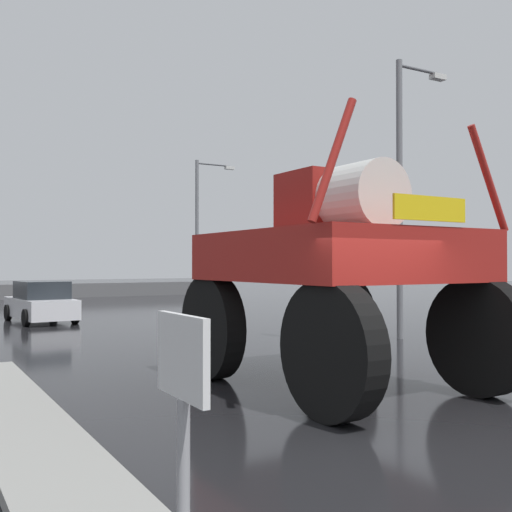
{
  "coord_description": "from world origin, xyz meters",
  "views": [
    {
      "loc": [
        -5.57,
        -5.29,
        2.16
      ],
      "look_at": [
        0.85,
        5.74,
        2.32
      ],
      "focal_mm": 41.94,
      "sensor_mm": 36.0,
      "label": 1
    }
  ],
  "objects_px": {
    "lane_arrow_sign": "(183,418)",
    "oversize_sprayer": "(337,268)",
    "streetlight_near_right": "(403,184)",
    "streetlight_far_right": "(200,224)",
    "sedan_ahead": "(41,303)",
    "traffic_signal_near_right": "(312,256)"
  },
  "relations": [
    {
      "from": "traffic_signal_near_right",
      "to": "streetlight_far_right",
      "type": "height_order",
      "value": "streetlight_far_right"
    },
    {
      "from": "oversize_sprayer",
      "to": "streetlight_far_right",
      "type": "relative_size",
      "value": 0.75
    },
    {
      "from": "traffic_signal_near_right",
      "to": "streetlight_near_right",
      "type": "height_order",
      "value": "streetlight_near_right"
    },
    {
      "from": "streetlight_near_right",
      "to": "streetlight_far_right",
      "type": "bearing_deg",
      "value": 87.87
    },
    {
      "from": "lane_arrow_sign",
      "to": "sedan_ahead",
      "type": "bearing_deg",
      "value": 81.57
    },
    {
      "from": "sedan_ahead",
      "to": "traffic_signal_near_right",
      "type": "distance_m",
      "value": 11.03
    },
    {
      "from": "streetlight_near_right",
      "to": "streetlight_far_right",
      "type": "height_order",
      "value": "streetlight_near_right"
    },
    {
      "from": "lane_arrow_sign",
      "to": "streetlight_near_right",
      "type": "bearing_deg",
      "value": 41.58
    },
    {
      "from": "oversize_sprayer",
      "to": "lane_arrow_sign",
      "type": "bearing_deg",
      "value": 135.13
    },
    {
      "from": "oversize_sprayer",
      "to": "streetlight_near_right",
      "type": "distance_m",
      "value": 7.75
    },
    {
      "from": "streetlight_near_right",
      "to": "lane_arrow_sign",
      "type": "bearing_deg",
      "value": -138.42
    },
    {
      "from": "streetlight_far_right",
      "to": "traffic_signal_near_right",
      "type": "bearing_deg",
      "value": -102.28
    },
    {
      "from": "lane_arrow_sign",
      "to": "oversize_sprayer",
      "type": "distance_m",
      "value": 7.61
    },
    {
      "from": "traffic_signal_near_right",
      "to": "streetlight_far_right",
      "type": "bearing_deg",
      "value": 77.72
    },
    {
      "from": "streetlight_near_right",
      "to": "streetlight_far_right",
      "type": "distance_m",
      "value": 15.16
    },
    {
      "from": "oversize_sprayer",
      "to": "sedan_ahead",
      "type": "height_order",
      "value": "oversize_sprayer"
    },
    {
      "from": "lane_arrow_sign",
      "to": "oversize_sprayer",
      "type": "height_order",
      "value": "oversize_sprayer"
    },
    {
      "from": "lane_arrow_sign",
      "to": "streetlight_near_right",
      "type": "xyz_separation_m",
      "value": [
        11.14,
        9.89,
        3.14
      ]
    },
    {
      "from": "streetlight_far_right",
      "to": "streetlight_near_right",
      "type": "bearing_deg",
      "value": -92.13
    },
    {
      "from": "lane_arrow_sign",
      "to": "sedan_ahead",
      "type": "relative_size",
      "value": 0.41
    },
    {
      "from": "sedan_ahead",
      "to": "streetlight_near_right",
      "type": "height_order",
      "value": "streetlight_near_right"
    },
    {
      "from": "lane_arrow_sign",
      "to": "traffic_signal_near_right",
      "type": "height_order",
      "value": "traffic_signal_near_right"
    }
  ]
}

